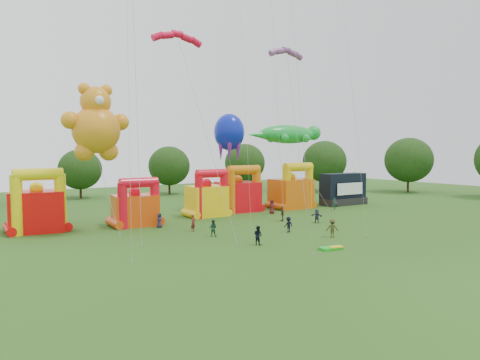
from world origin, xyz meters
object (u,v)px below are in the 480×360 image
bouncy_castle_2 (207,198)px  teddy_bear_kite (98,136)px  stage_trailer (343,189)px  octopus_kite (231,160)px  gecko_kite (301,160)px  bouncy_castle_0 (37,208)px  spectator_0 (159,220)px  spectator_4 (282,214)px

bouncy_castle_2 → teddy_bear_kite: bearing=-164.0°
stage_trailer → octopus_kite: octopus_kite is taller
bouncy_castle_2 → gecko_kite: (15.18, -1.43, 4.96)m
bouncy_castle_0 → teddy_bear_kite: 10.58m
gecko_kite → spectator_0: size_ratio=8.14×
stage_trailer → spectator_0: stage_trailer is taller
teddy_bear_kite → spectator_4: bearing=-11.2°
bouncy_castle_0 → spectator_0: size_ratio=4.13×
octopus_kite → spectator_0: size_ratio=8.49×
gecko_kite → octopus_kite: size_ratio=0.96×
octopus_kite → bouncy_castle_0: bearing=-176.5°
stage_trailer → spectator_0: bearing=-174.5°
octopus_kite → stage_trailer: bearing=-9.9°
gecko_kite → bouncy_castle_0: bearing=176.8°
octopus_kite → bouncy_castle_2: bearing=-157.0°
bouncy_castle_0 → bouncy_castle_2: bouncy_castle_0 is taller
bouncy_castle_0 → bouncy_castle_2: bearing=-1.5°
spectator_0 → stage_trailer: bearing=-16.8°
spectator_4 → spectator_0: bearing=-72.7°
teddy_bear_kite → bouncy_castle_0: bearing=136.9°
octopus_kite → spectator_4: 12.54m
stage_trailer → gecko_kite: gecko_kite is taller
spectator_4 → bouncy_castle_2: bearing=-112.5°
octopus_kite → spectator_4: bearing=-85.1°
spectator_4 → teddy_bear_kite: bearing=-68.1°
bouncy_castle_0 → spectator_4: 28.10m
teddy_bear_kite → octopus_kite: size_ratio=1.11×
stage_trailer → spectator_0: size_ratio=4.78×
gecko_kite → spectator_0: bearing=-172.8°
teddy_bear_kite → spectator_4: size_ratio=8.47×
stage_trailer → teddy_bear_kite: bearing=-175.5°
teddy_bear_kite → spectator_4: 23.60m
octopus_kite → gecko_kite: bearing=-19.1°
gecko_kite → spectator_4: gecko_kite is taller
bouncy_castle_2 → gecko_kite: 16.03m
teddy_bear_kite → spectator_0: bearing=-0.5°
bouncy_castle_2 → spectator_4: (5.89, -8.59, -1.49)m
bouncy_castle_2 → octopus_kite: size_ratio=0.45×
bouncy_castle_0 → spectator_0: (11.93, -5.00, -1.78)m
gecko_kite → spectator_0: (-23.88, -3.03, -6.54)m
bouncy_castle_2 → stage_trailer: (24.36, -1.29, 0.05)m
gecko_kite → teddy_bear_kite: bearing=-174.4°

